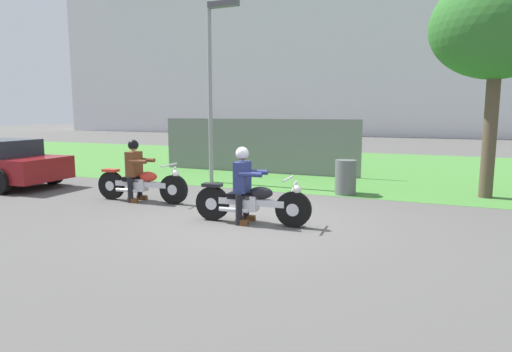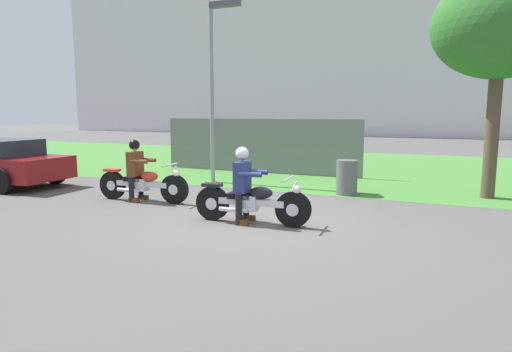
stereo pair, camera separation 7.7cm
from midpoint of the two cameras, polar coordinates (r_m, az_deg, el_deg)
name	(u,v)px [view 2 (the right image)]	position (r m, az deg, el deg)	size (l,w,h in m)	color
ground	(252,222)	(8.15, -0.19, -6.04)	(120.00, 120.00, 0.00)	#565451
grass_verge	(353,167)	(16.75, 12.64, 1.17)	(60.00, 12.00, 0.01)	#478438
stadium_facade	(351,57)	(42.75, 12.31, 14.83)	(59.71, 8.00, 14.08)	silver
motorcycle_lead	(252,202)	(7.99, -0.27, -3.45)	(2.21, 0.66, 0.88)	black
rider_lead	(243,179)	(7.98, -1.40, -0.37)	(0.57, 0.49, 1.40)	black
motorcycle_follow	(143,184)	(10.29, -14.27, -1.04)	(2.30, 0.66, 0.88)	black
rider_follow	(136,165)	(10.33, -15.12, 1.34)	(0.57, 0.49, 1.40)	black
tree_roadside	(500,27)	(11.81, 29.29, 16.55)	(2.98, 2.98, 5.15)	brown
streetlight_pole	(215,70)	(12.71, -5.12, 13.60)	(0.96, 0.20, 5.03)	gray
trash_can	(347,177)	(11.03, 11.89, -0.18)	(0.52, 0.52, 0.86)	#595E5B
fence_segment	(258,146)	(14.78, 0.44, 3.94)	(7.00, 0.06, 1.80)	slate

